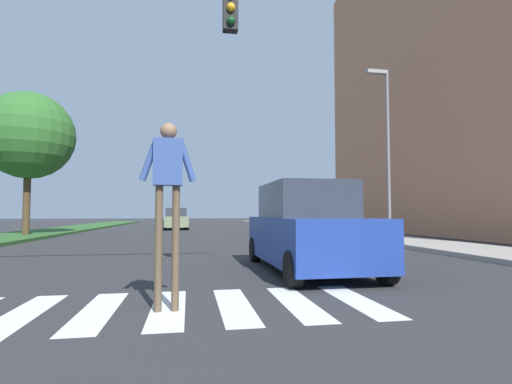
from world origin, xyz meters
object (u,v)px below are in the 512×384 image
Objects in this scene: tree_far at (29,136)px; sedan_distant at (174,217)px; pedestrian_performer at (168,185)px; suv_crossing at (307,229)px; sedan_midblock at (176,219)px; sedan_far_horizon at (179,217)px; street_lamp_right at (386,138)px.

sedan_distant is at bearing 74.91° from tree_far.
pedestrian_performer is 0.58× the size of sedan_distant.
tree_far is at bearing 128.88° from suv_crossing.
suv_crossing is 1.01× the size of sedan_midblock.
pedestrian_performer is 0.58× the size of sedan_far_horizon.
suv_crossing is at bearing -83.48° from sedan_distant.
street_lamp_right is at bearing 49.54° from pedestrian_performer.
sedan_far_horizon is (-9.97, 41.13, -3.80)m from street_lamp_right.
street_lamp_right is 18.69m from sedan_midblock.
pedestrian_performer is (-8.83, -10.35, -2.93)m from street_lamp_right.
pedestrian_performer is 0.54× the size of sedan_midblock.
tree_far reaches higher than sedan_midblock.
pedestrian_performer is at bearing -88.73° from sedan_far_horizon.
tree_far is 12.57m from sedan_midblock.
sedan_midblock is (-0.75, 25.94, -0.88)m from pedestrian_performer.
sedan_midblock is at bearing 99.13° from suv_crossing.
suv_crossing is at bearing -51.12° from tree_far.
tree_far is 18.30m from street_lamp_right.
suv_crossing is (11.13, -13.80, -4.49)m from tree_far.
street_lamp_right is at bearing -21.16° from tree_far.
sedan_far_horizon is at bearing 94.79° from suv_crossing.
sedan_midblock is (7.46, 8.99, -4.64)m from tree_far.
street_lamp_right is 42.49m from sedan_far_horizon.
pedestrian_performer reaches higher than sedan_far_horizon.
pedestrian_performer is 0.54× the size of suv_crossing.
sedan_midblock is at bearing 91.67° from pedestrian_performer.
pedestrian_performer is 51.50m from sedan_far_horizon.
sedan_far_horizon is (7.07, 34.53, -4.63)m from tree_far.
sedan_far_horizon is at bearing 91.27° from pedestrian_performer.
tree_far is at bearing 115.87° from pedestrian_performer.
suv_crossing is at bearing -80.87° from sedan_midblock.
sedan_far_horizon is (-4.05, 48.33, -0.14)m from suv_crossing.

